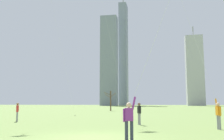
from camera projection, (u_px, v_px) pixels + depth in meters
ground_plane at (90, 138)px, 11.70m from camera, size 400.00×400.00×0.00m
kite_flyer_midfield_center_pink at (208, 82)px, 16.69m from camera, size 2.56×7.89×15.53m
kite_flyer_far_back_green at (157, 40)px, 11.21m from camera, size 6.44×2.19×16.77m
bystander_far_off_by_trees at (17, 111)px, 22.00m from camera, size 0.35×0.44×1.62m
bystander_strolling_midfield at (139, 112)px, 18.68m from camera, size 0.31×0.48×1.62m
bare_tree_right_of_center at (111, 100)px, 51.80m from camera, size 2.41×1.44×4.09m
skyline_mid_tower_right at (109, 60)px, 156.04m from camera, size 10.04×7.60×55.63m
skyline_mid_tower_left at (123, 54)px, 168.39m from camera, size 5.10×10.74×76.50m
skyline_squat_block at (195, 70)px, 152.11m from camera, size 10.13×7.30×48.49m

